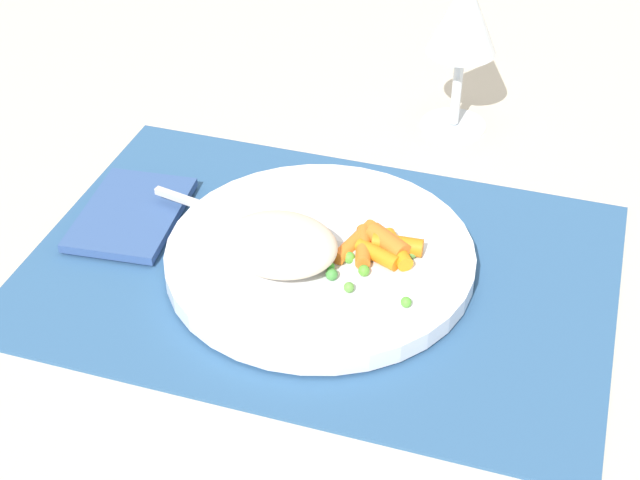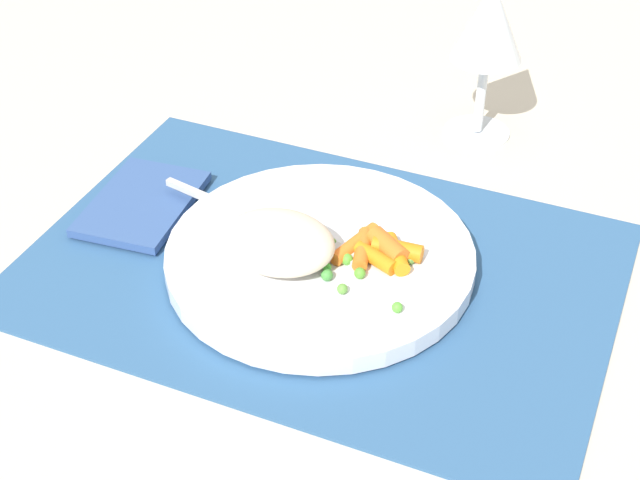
% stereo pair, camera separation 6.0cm
% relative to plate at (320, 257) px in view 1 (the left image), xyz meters
% --- Properties ---
extents(ground_plane, '(2.40, 2.40, 0.00)m').
position_rel_plate_xyz_m(ground_plane, '(0.00, 0.00, -0.01)').
color(ground_plane, beige).
extents(placemat, '(0.49, 0.34, 0.01)m').
position_rel_plate_xyz_m(placemat, '(0.00, 0.00, -0.01)').
color(placemat, '#2D5684').
rests_on(placemat, ground_plane).
extents(plate, '(0.26, 0.26, 0.02)m').
position_rel_plate_xyz_m(plate, '(0.00, 0.00, 0.00)').
color(plate, white).
rests_on(plate, placemat).
extents(rice_mound, '(0.09, 0.08, 0.04)m').
position_rel_plate_xyz_m(rice_mound, '(-0.03, -0.03, 0.03)').
color(rice_mound, beige).
rests_on(rice_mound, plate).
extents(carrot_portion, '(0.07, 0.06, 0.02)m').
position_rel_plate_xyz_m(carrot_portion, '(0.05, 0.01, 0.02)').
color(carrot_portion, orange).
rests_on(carrot_portion, plate).
extents(pea_scatter, '(0.09, 0.08, 0.01)m').
position_rel_plate_xyz_m(pea_scatter, '(0.03, -0.01, 0.01)').
color(pea_scatter, '#55943E').
rests_on(pea_scatter, plate).
extents(fork, '(0.20, 0.05, 0.01)m').
position_rel_plate_xyz_m(fork, '(-0.04, 0.01, 0.01)').
color(fork, silver).
rests_on(fork, plate).
extents(wine_glass, '(0.07, 0.07, 0.16)m').
position_rel_plate_xyz_m(wine_glass, '(0.06, 0.27, 0.10)').
color(wine_glass, silver).
rests_on(wine_glass, ground_plane).
extents(napkin, '(0.10, 0.13, 0.01)m').
position_rel_plate_xyz_m(napkin, '(-0.18, 0.01, -0.00)').
color(napkin, '#33518C').
rests_on(napkin, placemat).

